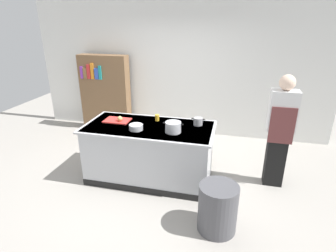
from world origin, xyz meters
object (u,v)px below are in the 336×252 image
juice_cup (157,118)px  person_chef (280,130)px  sauce_pan (198,121)px  trash_bin (218,208)px  mixing_bowl (136,127)px  onion (120,119)px  stock_pot (173,127)px  bookshelf (105,93)px

juice_cup → person_chef: bearing=0.9°
sauce_pan → trash_bin: size_ratio=0.34×
juice_cup → person_chef: (1.86, 0.03, -0.04)m
juice_cup → trash_bin: 1.74m
mixing_bowl → person_chef: (2.05, 0.47, -0.03)m
onion → juice_cup: (0.55, 0.21, -0.01)m
stock_pot → person_chef: (1.50, 0.43, -0.06)m
onion → person_chef: size_ratio=0.05×
sauce_pan → juice_cup: (-0.66, 0.03, -0.01)m
trash_bin → bookshelf: 3.90m
mixing_bowl → juice_cup: size_ratio=2.03×
bookshelf → person_chef: bearing=-23.3°
stock_pot → sauce_pan: size_ratio=1.43×
person_chef → stock_pot: bearing=115.8°
juice_cup → bookshelf: size_ratio=0.06×
sauce_pan → person_chef: person_chef is taller
trash_bin → stock_pot: bearing=132.8°
onion → sauce_pan: 1.22m
sauce_pan → bookshelf: size_ratio=0.12×
juice_cup → sauce_pan: bearing=-3.0°
stock_pot → trash_bin: (0.73, -0.79, -0.67)m
sauce_pan → person_chef: bearing=3.0°
sauce_pan → mixing_bowl: bearing=-154.5°
juice_cup → bookshelf: 2.25m
sauce_pan → person_chef: (1.19, 0.06, -0.04)m
stock_pot → mixing_bowl: (-0.55, -0.04, -0.04)m
person_chef → sauce_pan: bearing=102.8°
onion → juice_cup: size_ratio=0.81×
juice_cup → stock_pot: bearing=-48.8°
onion → bookshelf: bookshelf is taller
onion → mixing_bowl: (0.35, -0.23, -0.02)m
juice_cup → onion: bearing=-159.2°
mixing_bowl → trash_bin: size_ratio=0.33×
sauce_pan → juice_cup: size_ratio=2.06×
juice_cup → trash_bin: (1.09, -1.19, -0.64)m
bookshelf → trash_bin: bearing=-44.9°
stock_pot → trash_bin: bearing=-47.2°
onion → stock_pot: size_ratio=0.27×
onion → stock_pot: 0.92m
person_chef → bookshelf: person_chef is taller
trash_bin → person_chef: (0.77, 1.22, 0.61)m
juice_cup → trash_bin: juice_cup is taller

